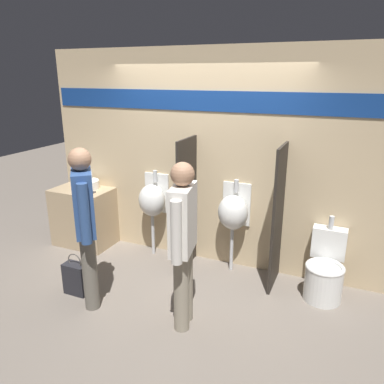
% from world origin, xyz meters
% --- Properties ---
extents(ground_plane, '(16.00, 16.00, 0.00)m').
position_xyz_m(ground_plane, '(0.00, 0.00, 0.00)').
color(ground_plane, '#70665B').
extents(display_wall, '(4.44, 0.07, 2.70)m').
position_xyz_m(display_wall, '(0.00, 0.60, 1.36)').
color(display_wall, tan).
rests_on(display_wall, ground_plane).
extents(sink_counter, '(0.82, 0.53, 0.83)m').
position_xyz_m(sink_counter, '(-1.76, 0.30, 0.42)').
color(sink_counter, tan).
rests_on(sink_counter, ground_plane).
extents(sink_basin, '(0.35, 0.35, 0.26)m').
position_xyz_m(sink_basin, '(-1.71, 0.36, 0.89)').
color(sink_basin, white).
rests_on(sink_basin, sink_counter).
extents(cell_phone, '(0.07, 0.14, 0.01)m').
position_xyz_m(cell_phone, '(-1.51, 0.20, 0.84)').
color(cell_phone, '#232328').
rests_on(cell_phone, sink_counter).
extents(divider_near_counter, '(0.03, 0.54, 1.66)m').
position_xyz_m(divider_near_counter, '(-0.13, 0.30, 0.83)').
color(divider_near_counter, '#28231E').
rests_on(divider_near_counter, ground_plane).
extents(divider_mid, '(0.03, 0.54, 1.66)m').
position_xyz_m(divider_mid, '(1.00, 0.30, 0.83)').
color(divider_mid, '#28231E').
rests_on(divider_mid, ground_plane).
extents(urinal_near_counter, '(0.37, 0.31, 1.16)m').
position_xyz_m(urinal_near_counter, '(-0.69, 0.43, 0.77)').
color(urinal_near_counter, silver).
rests_on(urinal_near_counter, ground_plane).
extents(urinal_far, '(0.37, 0.31, 1.16)m').
position_xyz_m(urinal_far, '(0.44, 0.43, 0.77)').
color(urinal_far, silver).
rests_on(urinal_far, ground_plane).
extents(toilet, '(0.42, 0.58, 0.88)m').
position_xyz_m(toilet, '(1.56, 0.26, 0.29)').
color(toilet, white).
rests_on(toilet, ground_plane).
extents(person_in_vest, '(0.26, 0.57, 1.65)m').
position_xyz_m(person_in_vest, '(0.34, -0.81, 0.91)').
color(person_in_vest, gray).
rests_on(person_in_vest, ground_plane).
extents(person_with_lanyard, '(0.42, 0.48, 1.71)m').
position_xyz_m(person_with_lanyard, '(-0.72, -0.89, 0.94)').
color(person_with_lanyard, '#666056').
rests_on(person_with_lanyard, ground_plane).
extents(shopping_bag, '(0.28, 0.15, 0.49)m').
position_xyz_m(shopping_bag, '(-1.00, -0.80, 0.19)').
color(shopping_bag, '#232328').
rests_on(shopping_bag, ground_plane).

